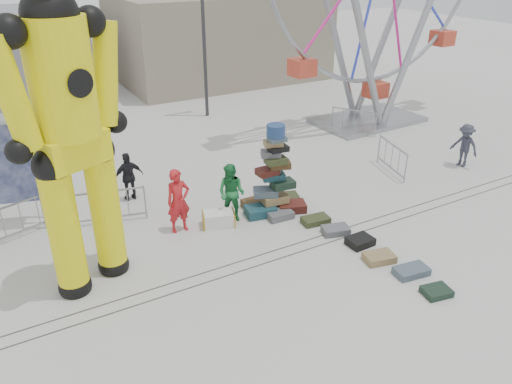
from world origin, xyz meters
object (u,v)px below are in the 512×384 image
lamp_post_left (34,25)px  suitcase_tower (274,187)px  barricade_wheel_front (392,158)px  pedestrian_green (231,193)px  lamp_post_right (205,20)px  crash_test_dummy (69,126)px  pedestrian_black (129,177)px  steamer_trunk (219,219)px  barricade_wheel_back (354,121)px  barricade_dummy_b (21,219)px  barricade_dummy_c (111,206)px  pedestrian_grey (465,145)px  pedestrian_red (178,201)px

lamp_post_left → suitcase_tower: size_ratio=2.84×
barricade_wheel_front → pedestrian_green: 6.70m
lamp_post_right → crash_test_dummy: size_ratio=1.05×
crash_test_dummy → pedestrian_black: (2.09, 3.90, -3.21)m
steamer_trunk → lamp_post_right: bearing=85.6°
lamp_post_left → barricade_wheel_back: (11.45, -7.57, -3.93)m
lamp_post_right → crash_test_dummy: lamp_post_right is taller
steamer_trunk → pedestrian_green: (0.52, 0.14, 0.67)m
barricade_wheel_front → steamer_trunk: bearing=108.7°
barricade_dummy_b → barricade_dummy_c: (2.41, -0.50, 0.00)m
crash_test_dummy → barricade_wheel_front: crash_test_dummy is taller
suitcase_tower → pedestrian_grey: (8.02, -0.49, 0.03)m
suitcase_tower → steamer_trunk: bearing=-166.0°
barricade_wheel_back → pedestrian_green: 9.27m
barricade_dummy_c → suitcase_tower: bearing=-6.5°
suitcase_tower → barricade_dummy_c: size_ratio=1.41×
steamer_trunk → pedestrian_black: 3.50m
lamp_post_left → lamp_post_right: bearing=-15.9°
pedestrian_red → pedestrian_grey: (11.05, -0.75, -0.14)m
lamp_post_right → barricade_dummy_c: 11.52m
lamp_post_left → barricade_wheel_back: lamp_post_left is taller
lamp_post_left → barricade_wheel_front: size_ratio=4.00×
lamp_post_right → suitcase_tower: 10.88m
barricade_wheel_front → pedestrian_black: 9.31m
barricade_dummy_b → barricade_wheel_front: (12.31, -1.78, 0.00)m
lamp_post_right → barricade_wheel_back: bearing=-51.4°
barricade_dummy_b → pedestrian_green: bearing=-38.6°
suitcase_tower → barricade_wheel_back: size_ratio=1.41×
barricade_wheel_back → pedestrian_black: 10.58m
barricade_wheel_front → pedestrian_red: 8.31m
pedestrian_red → suitcase_tower: bearing=-6.2°
barricade_wheel_front → barricade_wheel_back: 4.27m
barricade_wheel_back → pedestrian_grey: pedestrian_grey is taller
lamp_post_left → pedestrian_red: bearing=-82.1°
barricade_wheel_back → crash_test_dummy: bearing=-97.8°
barricade_wheel_front → pedestrian_green: pedestrian_green is taller
barricade_wheel_front → barricade_dummy_b: bearing=97.0°
lamp_post_left → pedestrian_black: size_ratio=4.93×
crash_test_dummy → pedestrian_green: crash_test_dummy is taller
crash_test_dummy → barricade_wheel_front: 11.66m
steamer_trunk → barricade_wheel_back: barricade_wheel_back is taller
crash_test_dummy → pedestrian_grey: size_ratio=4.67×
barricade_wheel_back → pedestrian_grey: size_ratio=1.22×
crash_test_dummy → barricade_wheel_front: (11.05, 1.37, -3.48)m
lamp_post_right → barricade_wheel_front: (2.92, -9.57, -3.93)m
crash_test_dummy → pedestrian_grey: (13.79, 0.48, -3.21)m
barricade_dummy_c → barricade_wheel_back: (11.42, 2.71, 0.00)m
barricade_wheel_front → barricade_wheel_back: (1.52, 3.99, 0.00)m
lamp_post_left → barricade_dummy_c: bearing=-89.9°
lamp_post_right → barricade_wheel_front: bearing=-73.0°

